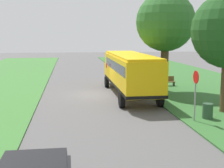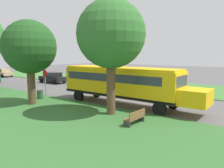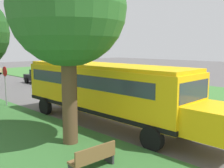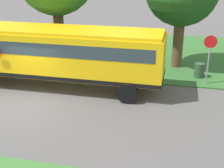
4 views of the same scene
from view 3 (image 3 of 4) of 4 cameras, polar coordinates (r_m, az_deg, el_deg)
The scene contains 7 objects.
ground_plane at distance 15.47m, azimuth 7.55°, elevation -7.15°, with size 120.00×120.00×0.00m, color #565454.
grass_far_side at distance 23.11m, azimuth 21.29°, elevation -2.46°, with size 10.00×80.00×0.07m, color #3D7533.
school_bus at distance 13.62m, azimuth -1.36°, elevation -0.88°, with size 2.85×12.42×3.16m.
car_black_nearest at distance 29.87m, azimuth -15.27°, elevation 1.73°, with size 2.02×4.40×1.56m.
oak_tree_beside_bus at distance 10.84m, azimuth -9.05°, elevation 15.53°, with size 4.65×4.65×7.91m.
stop_sign at distance 19.11m, azimuth -22.22°, elevation 0.54°, with size 0.08×0.68×2.74m.
park_bench at distance 8.86m, azimuth -4.12°, elevation -15.76°, with size 1.63×0.60×0.92m.
Camera 3 is at (-11.88, -9.04, 4.06)m, focal length 42.00 mm.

